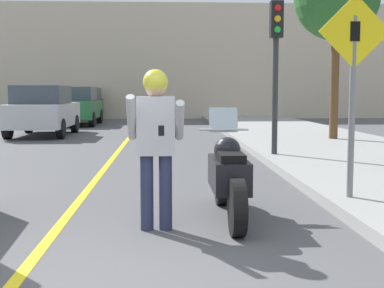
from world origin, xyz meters
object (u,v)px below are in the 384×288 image
Objects in this scene: person_biker at (156,133)px; crossing_sign at (353,77)px; traffic_light at (276,48)px; parked_car_green at (77,106)px; parked_car_black at (86,103)px; parked_car_silver at (43,110)px; motorcycle at (228,177)px.

crossing_sign reaches higher than person_biker.
traffic_light is (2.43, 5.61, 1.35)m from person_biker.
parked_car_green is 5.36m from parked_car_black.
parked_car_silver is (-6.46, 11.65, -0.81)m from crossing_sign.
crossing_sign is at bearing -89.93° from traffic_light.
person_biker reaches higher than parked_car_silver.
crossing_sign is (1.60, 0.43, 1.17)m from motorcycle.
motorcycle is 0.85× the size of crossing_sign.
person_biker is 0.41× the size of parked_car_green.
crossing_sign is 0.60× the size of parked_car_green.
person_biker is at bearing -149.39° from motorcycle.
motorcycle is 18.30m from parked_car_green.
traffic_light is (1.59, 5.11, 1.91)m from motorcycle.
parked_car_silver is (-4.86, 12.08, 0.36)m from motorcycle.
parked_car_silver and parked_car_black have the same top height.
traffic_light is at bearing -47.20° from parked_car_silver.
motorcycle is at bearing 30.61° from person_biker.
traffic_light is at bearing 90.07° from crossing_sign.
person_biker is 6.26m from traffic_light.
parked_car_silver is at bearing 119.01° from crossing_sign.
crossing_sign is at bearing 15.10° from motorcycle.
crossing_sign is 23.56m from parked_car_black.
motorcycle is 0.51× the size of parked_car_black.
traffic_light is 0.77× the size of parked_car_black.
traffic_light is 14.13m from parked_car_green.
parked_car_black is (-5.00, 23.04, 0.36)m from motorcycle.
parked_car_silver is (-4.02, 12.58, -0.20)m from person_biker.
parked_car_green is at bearing 104.71° from motorcycle.
parked_car_black is (-4.17, 23.53, -0.20)m from person_biker.
parked_car_green is 1.00× the size of parked_car_black.
parked_car_silver is at bearing -89.25° from parked_car_black.
motorcycle is 13.03m from parked_car_silver.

